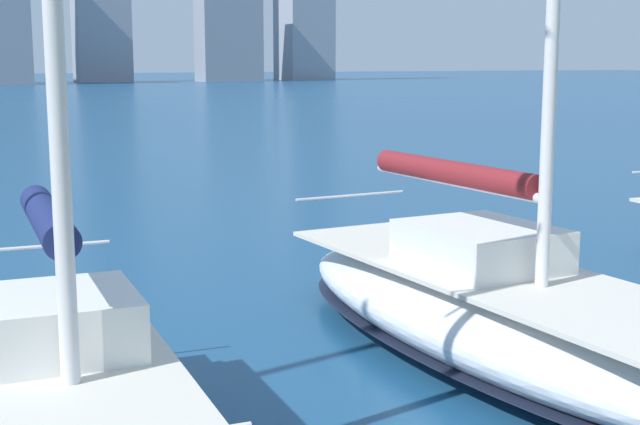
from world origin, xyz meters
The scene contains 2 objects.
sailboat_maroon centered at (-2.77, -6.72, 0.65)m, with size 2.81×8.80×9.34m.
sailboat_navy centered at (2.89, -5.79, 0.69)m, with size 2.92×6.72×10.08m.
Camera 1 is at (4.32, 1.98, 3.81)m, focal length 50.00 mm.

